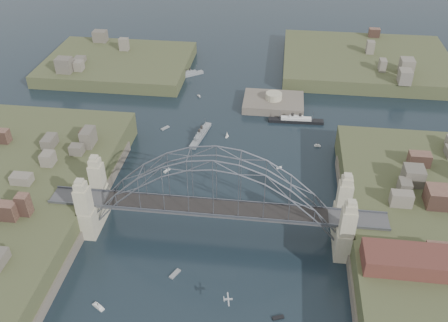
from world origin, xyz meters
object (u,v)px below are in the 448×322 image
(naval_cruiser_near, at_px, (201,135))
(naval_cruiser_far, at_px, (188,75))
(wharf_shed, at_px, (410,261))
(bridge, at_px, (215,195))
(fort_island, at_px, (273,107))
(ocean_liner, at_px, (296,120))

(naval_cruiser_near, relative_size, naval_cruiser_far, 1.33)
(wharf_shed, bearing_deg, bridge, 162.35)
(fort_island, relative_size, wharf_shed, 1.10)
(fort_island, relative_size, naval_cruiser_near, 1.36)
(naval_cruiser_near, bearing_deg, fort_island, 46.49)
(bridge, bearing_deg, ocean_liner, 71.01)
(ocean_liner, bearing_deg, wharf_shed, -72.13)
(fort_island, height_order, ocean_liner, fort_island)
(fort_island, xyz_separation_m, naval_cruiser_near, (-23.31, -24.56, 1.09))
(ocean_liner, bearing_deg, bridge, -108.99)
(wharf_shed, xyz_separation_m, naval_cruiser_near, (-55.31, 59.44, -9.25))
(bridge, xyz_separation_m, wharf_shed, (44.00, -14.00, -2.32))
(naval_cruiser_far, height_order, ocean_liner, ocean_liner)
(naval_cruiser_near, bearing_deg, naval_cruiser_far, 105.64)
(naval_cruiser_far, bearing_deg, naval_cruiser_near, -74.36)
(fort_island, xyz_separation_m, naval_cruiser_far, (-36.31, 21.87, 1.06))
(wharf_shed, bearing_deg, naval_cruiser_near, 132.94)
(naval_cruiser_near, relative_size, ocean_liner, 0.84)
(fort_island, relative_size, naval_cruiser_far, 1.81)
(fort_island, bearing_deg, ocean_liner, -52.08)
(wharf_shed, bearing_deg, ocean_liner, 107.87)
(naval_cruiser_near, distance_m, ocean_liner, 34.57)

